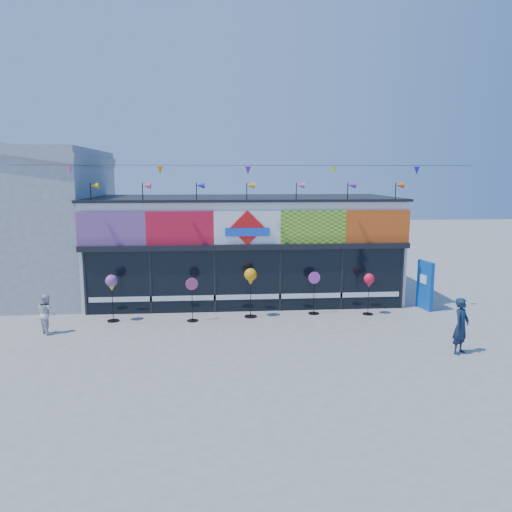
{
  "coord_description": "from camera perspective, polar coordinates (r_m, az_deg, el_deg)",
  "views": [
    {
      "loc": [
        -1.13,
        -14.4,
        4.96
      ],
      "look_at": [
        0.2,
        2.0,
        2.29
      ],
      "focal_mm": 35.0,
      "sensor_mm": 36.0,
      "label": 1
    }
  ],
  "objects": [
    {
      "name": "adult_man",
      "position": [
        15.21,
        22.39,
        -7.4
      ],
      "size": [
        0.69,
        0.66,
        1.59
      ],
      "primitive_type": "imported",
      "rotation": [
        0.0,
        0.0,
        0.68
      ],
      "color": "#12223A",
      "rests_on": "ground"
    },
    {
      "name": "spinner_4",
      "position": [
        18.28,
        12.78,
        -2.88
      ],
      "size": [
        0.38,
        0.38,
        1.5
      ],
      "color": "black",
      "rests_on": "ground"
    },
    {
      "name": "blue_sign",
      "position": [
        19.66,
        18.76,
        -3.17
      ],
      "size": [
        0.29,
        0.92,
        1.82
      ],
      "rotation": [
        0.0,
        0.0,
        0.17
      ],
      "color": "#0B4FAE",
      "rests_on": "ground"
    },
    {
      "name": "spinner_3",
      "position": [
        18.11,
        6.66,
        -4.07
      ],
      "size": [
        0.43,
        0.39,
        1.55
      ],
      "color": "black",
      "rests_on": "ground"
    },
    {
      "name": "kite_shop",
      "position": [
        20.57,
        -1.44,
        1.07
      ],
      "size": [
        16.0,
        5.7,
        5.31
      ],
      "color": "silver",
      "rests_on": "ground"
    },
    {
      "name": "child",
      "position": [
        17.19,
        -22.8,
        -6.09
      ],
      "size": [
        0.68,
        0.7,
        1.28
      ],
      "primitive_type": "imported",
      "rotation": [
        0.0,
        0.0,
        2.31
      ],
      "color": "silver",
      "rests_on": "ground"
    },
    {
      "name": "ground",
      "position": [
        15.27,
        -0.14,
        -9.75
      ],
      "size": [
        80.0,
        80.0,
        0.0
      ],
      "primitive_type": "plane",
      "color": "gray",
      "rests_on": "ground"
    },
    {
      "name": "spinner_0",
      "position": [
        17.67,
        -16.17,
        -3.11
      ],
      "size": [
        0.41,
        0.41,
        1.63
      ],
      "color": "black",
      "rests_on": "ground"
    },
    {
      "name": "spinner_1",
      "position": [
        17.24,
        -7.31,
        -4.82
      ],
      "size": [
        0.41,
        0.39,
        1.52
      ],
      "color": "black",
      "rests_on": "ground"
    },
    {
      "name": "spinner_2",
      "position": [
        17.46,
        -0.63,
        -2.54
      ],
      "size": [
        0.44,
        0.44,
        1.75
      ],
      "color": "black",
      "rests_on": "ground"
    },
    {
      "name": "neighbour_building",
      "position": [
        23.23,
        -27.13,
        3.86
      ],
      "size": [
        8.18,
        7.2,
        6.87
      ],
      "color": "#ADAFB2",
      "rests_on": "ground"
    }
  ]
}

